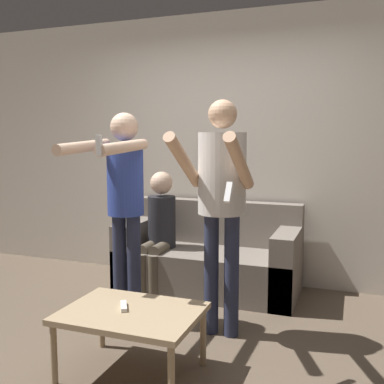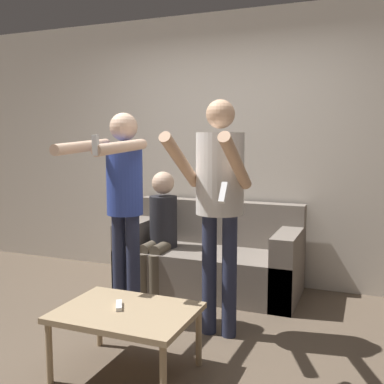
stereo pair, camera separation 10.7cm
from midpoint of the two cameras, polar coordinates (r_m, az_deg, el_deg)
ground_plane at (r=3.26m, az=-5.66°, el=-19.81°), size 14.00×14.00×0.00m
wall_back at (r=4.59m, az=3.98°, el=5.50°), size 6.40×0.06×2.70m
couch at (r=4.38m, az=1.50°, el=-8.64°), size 1.70×0.76×0.83m
person_standing_left at (r=3.53m, az=-9.54°, el=-0.12°), size 0.40×0.79×1.65m
person_standing_right at (r=3.22m, az=2.79°, el=0.36°), size 0.47×0.74×1.73m
person_seated at (r=4.34m, az=-4.93°, el=-4.38°), size 0.27×0.51×1.14m
coffee_table at (r=2.88m, az=-8.82°, el=-15.43°), size 0.83×0.61×0.41m
remote_on_table at (r=2.90m, az=-9.75°, el=-14.11°), size 0.11×0.15×0.02m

